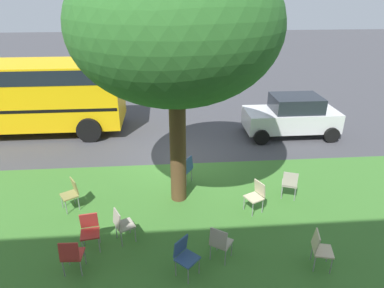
{
  "coord_description": "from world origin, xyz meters",
  "views": [
    {
      "loc": [
        0.62,
        10.5,
        5.51
      ],
      "look_at": [
        -0.1,
        1.59,
        1.39
      ],
      "focal_mm": 31.57,
      "sensor_mm": 36.0,
      "label": 1
    }
  ],
  "objects_px": {
    "chair_6": "(256,194)",
    "parked_car": "(292,116)",
    "chair_3": "(71,254)",
    "chair_5": "(122,223)",
    "street_tree": "(176,27)",
    "chair_8": "(220,241)",
    "chair_4": "(320,248)",
    "chair_9": "(290,183)",
    "chair_0": "(90,229)",
    "chair_1": "(185,254)",
    "chair_2": "(186,168)",
    "chair_7": "(71,192)"
  },
  "relations": [
    {
      "from": "chair_7",
      "to": "parked_car",
      "type": "xyz_separation_m",
      "value": [
        -7.7,
        -4.55,
        0.32
      ]
    },
    {
      "from": "parked_car",
      "to": "chair_3",
      "type": "bearing_deg",
      "value": 44.28
    },
    {
      "from": "chair_0",
      "to": "chair_3",
      "type": "height_order",
      "value": "same"
    },
    {
      "from": "chair_0",
      "to": "chair_1",
      "type": "relative_size",
      "value": 1.0
    },
    {
      "from": "chair_8",
      "to": "chair_4",
      "type": "bearing_deg",
      "value": 170.18
    },
    {
      "from": "chair_4",
      "to": "chair_5",
      "type": "distance_m",
      "value": 4.44
    },
    {
      "from": "chair_4",
      "to": "parked_car",
      "type": "relative_size",
      "value": 0.24
    },
    {
      "from": "chair_2",
      "to": "chair_5",
      "type": "relative_size",
      "value": 1.0
    },
    {
      "from": "chair_1",
      "to": "chair_5",
      "type": "distance_m",
      "value": 1.81
    },
    {
      "from": "chair_0",
      "to": "chair_2",
      "type": "distance_m",
      "value": 3.61
    },
    {
      "from": "chair_0",
      "to": "chair_5",
      "type": "relative_size",
      "value": 1.0
    },
    {
      "from": "chair_1",
      "to": "chair_6",
      "type": "bearing_deg",
      "value": -134.54
    },
    {
      "from": "chair_7",
      "to": "chair_9",
      "type": "bearing_deg",
      "value": 179.98
    },
    {
      "from": "chair_2",
      "to": "street_tree",
      "type": "bearing_deg",
      "value": 72.16
    },
    {
      "from": "chair_2",
      "to": "chair_9",
      "type": "xyz_separation_m",
      "value": [
        -2.87,
        1.1,
        0.0
      ]
    },
    {
      "from": "street_tree",
      "to": "parked_car",
      "type": "xyz_separation_m",
      "value": [
        -4.79,
        -4.29,
        -3.86
      ]
    },
    {
      "from": "chair_9",
      "to": "street_tree",
      "type": "bearing_deg",
      "value": -4.83
    },
    {
      "from": "chair_9",
      "to": "parked_car",
      "type": "relative_size",
      "value": 0.24
    },
    {
      "from": "street_tree",
      "to": "chair_8",
      "type": "xyz_separation_m",
      "value": [
        -0.79,
        2.53,
        -4.18
      ]
    },
    {
      "from": "chair_0",
      "to": "chair_3",
      "type": "relative_size",
      "value": 1.0
    },
    {
      "from": "chair_9",
      "to": "chair_7",
      "type": "bearing_deg",
      "value": -0.02
    },
    {
      "from": "chair_9",
      "to": "parked_car",
      "type": "height_order",
      "value": "parked_car"
    },
    {
      "from": "chair_0",
      "to": "chair_8",
      "type": "xyz_separation_m",
      "value": [
        -2.91,
        0.66,
        0.0
      ]
    },
    {
      "from": "chair_6",
      "to": "parked_car",
      "type": "bearing_deg",
      "value": -118.47
    },
    {
      "from": "parked_car",
      "to": "street_tree",
      "type": "bearing_deg",
      "value": 41.85
    },
    {
      "from": "parked_car",
      "to": "chair_1",
      "type": "bearing_deg",
      "value": 56.15
    },
    {
      "from": "chair_2",
      "to": "chair_9",
      "type": "bearing_deg",
      "value": 159.13
    },
    {
      "from": "chair_1",
      "to": "chair_2",
      "type": "height_order",
      "value": "same"
    },
    {
      "from": "chair_0",
      "to": "chair_5",
      "type": "height_order",
      "value": "same"
    },
    {
      "from": "chair_7",
      "to": "street_tree",
      "type": "bearing_deg",
      "value": -174.83
    },
    {
      "from": "chair_6",
      "to": "parked_car",
      "type": "relative_size",
      "value": 0.24
    },
    {
      "from": "chair_3",
      "to": "chair_8",
      "type": "bearing_deg",
      "value": -177.59
    },
    {
      "from": "chair_8",
      "to": "parked_car",
      "type": "bearing_deg",
      "value": -120.39
    },
    {
      "from": "street_tree",
      "to": "chair_5",
      "type": "distance_m",
      "value": 4.74
    },
    {
      "from": "chair_0",
      "to": "parked_car",
      "type": "xyz_separation_m",
      "value": [
        -6.91,
        -6.16,
        0.32
      ]
    },
    {
      "from": "chair_7",
      "to": "chair_9",
      "type": "relative_size",
      "value": 1.0
    },
    {
      "from": "street_tree",
      "to": "chair_5",
      "type": "bearing_deg",
      "value": 50.73
    },
    {
      "from": "chair_3",
      "to": "chair_4",
      "type": "xyz_separation_m",
      "value": [
        -5.21,
        0.23,
        0.0
      ]
    },
    {
      "from": "chair_1",
      "to": "chair_9",
      "type": "bearing_deg",
      "value": -140.5
    },
    {
      "from": "street_tree",
      "to": "chair_7",
      "type": "relative_size",
      "value": 7.46
    },
    {
      "from": "chair_5",
      "to": "chair_7",
      "type": "distance_m",
      "value": 2.1
    },
    {
      "from": "chair_5",
      "to": "chair_8",
      "type": "distance_m",
      "value": 2.34
    },
    {
      "from": "chair_5",
      "to": "chair_8",
      "type": "height_order",
      "value": "same"
    },
    {
      "from": "street_tree",
      "to": "chair_3",
      "type": "distance_m",
      "value": 5.48
    },
    {
      "from": "chair_3",
      "to": "chair_8",
      "type": "height_order",
      "value": "same"
    },
    {
      "from": "chair_3",
      "to": "chair_5",
      "type": "relative_size",
      "value": 1.0
    },
    {
      "from": "chair_0",
      "to": "chair_7",
      "type": "bearing_deg",
      "value": -63.79
    },
    {
      "from": "street_tree",
      "to": "chair_3",
      "type": "xyz_separation_m",
      "value": [
        2.34,
        2.66,
        -4.18
      ]
    },
    {
      "from": "chair_4",
      "to": "chair_9",
      "type": "relative_size",
      "value": 1.0
    },
    {
      "from": "chair_0",
      "to": "parked_car",
      "type": "distance_m",
      "value": 9.27
    }
  ]
}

